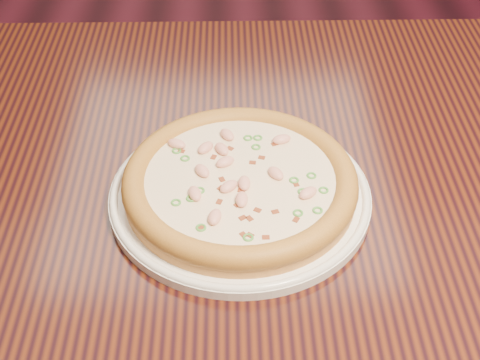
{
  "coord_description": "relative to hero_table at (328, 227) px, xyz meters",
  "views": [
    {
      "loc": [
        0.05,
        -0.72,
        1.29
      ],
      "look_at": [
        0.06,
        -0.13,
        0.78
      ],
      "focal_mm": 50.0,
      "sensor_mm": 36.0,
      "label": 1
    }
  ],
  "objects": [
    {
      "name": "pizza",
      "position": [
        -0.12,
        -0.05,
        0.13
      ],
      "size": [
        0.28,
        0.28,
        0.03
      ],
      "color": "tan",
      "rests_on": "plate"
    },
    {
      "name": "hero_table",
      "position": [
        0.0,
        0.0,
        0.0
      ],
      "size": [
        1.2,
        0.8,
        0.75
      ],
      "color": "black",
      "rests_on": "ground"
    },
    {
      "name": "plate",
      "position": [
        -0.12,
        -0.05,
        0.11
      ],
      "size": [
        0.31,
        0.31,
        0.02
      ],
      "color": "white",
      "rests_on": "hero_table"
    }
  ]
}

